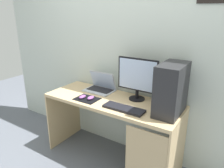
# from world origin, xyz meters

# --- Properties ---
(ground_plane) EXTENTS (8.00, 8.00, 0.00)m
(ground_plane) POSITION_xyz_m (0.00, 0.00, 0.00)
(ground_plane) COLOR slate
(wall_back) EXTENTS (4.00, 0.05, 2.60)m
(wall_back) POSITION_xyz_m (0.00, 0.33, 1.30)
(wall_back) COLOR beige
(wall_back) RESTS_ON ground_plane
(desk) EXTENTS (1.52, 0.57, 0.76)m
(desk) POSITION_xyz_m (0.02, -0.01, 0.61)
(desk) COLOR tan
(desk) RESTS_ON ground_plane
(pc_tower) EXTENTS (0.22, 0.40, 0.48)m
(pc_tower) POSITION_xyz_m (0.63, 0.03, 1.00)
(pc_tower) COLOR #232326
(pc_tower) RESTS_ON desk
(monitor) EXTENTS (0.45, 0.17, 0.46)m
(monitor) POSITION_xyz_m (0.22, 0.15, 1.01)
(monitor) COLOR black
(monitor) RESTS_ON desk
(laptop) EXTENTS (0.35, 0.24, 0.23)m
(laptop) POSITION_xyz_m (-0.27, 0.17, 0.81)
(laptop) COLOR #B7BCC6
(laptop) RESTS_ON desk
(keyboard) EXTENTS (0.42, 0.14, 0.02)m
(keyboard) POSITION_xyz_m (0.23, -0.15, 0.77)
(keyboard) COLOR black
(keyboard) RESTS_ON desk
(mousepad) EXTENTS (0.26, 0.20, 0.00)m
(mousepad) POSITION_xyz_m (-0.24, -0.14, 0.76)
(mousepad) COLOR black
(mousepad) RESTS_ON desk
(mouse_left) EXTENTS (0.06, 0.10, 0.03)m
(mouse_left) POSITION_xyz_m (-0.19, -0.13, 0.78)
(mouse_left) COLOR #8C4C99
(mouse_left) RESTS_ON mousepad
(mouse_right) EXTENTS (0.06, 0.10, 0.03)m
(mouse_right) POSITION_xyz_m (-0.29, -0.15, 0.78)
(mouse_right) COLOR #8C4C99
(mouse_right) RESTS_ON mousepad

